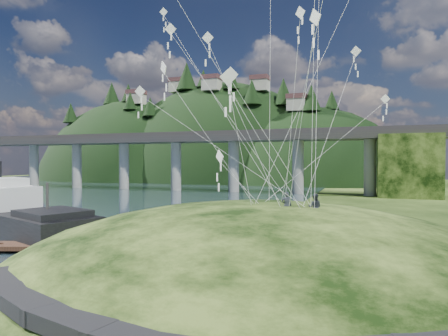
% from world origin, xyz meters
% --- Properties ---
extents(ground, '(320.00, 320.00, 0.00)m').
position_xyz_m(ground, '(0.00, 0.00, 0.00)').
color(ground, black).
rests_on(ground, ground).
extents(grass_hill, '(36.00, 32.00, 13.00)m').
position_xyz_m(grass_hill, '(8.00, 2.00, -1.50)').
color(grass_hill, black).
rests_on(grass_hill, ground).
extents(footpath, '(22.29, 5.84, 0.83)m').
position_xyz_m(footpath, '(7.46, -9.74, 2.08)').
color(footpath, black).
rests_on(footpath, ground).
extents(bridge, '(160.00, 11.00, 15.00)m').
position_xyz_m(bridge, '(-26.46, 70.07, 9.70)').
color(bridge, '#2D2B2B').
rests_on(bridge, ground).
extents(far_ridge, '(153.00, 70.00, 94.50)m').
position_xyz_m(far_ridge, '(-43.58, 122.17, -7.44)').
color(far_ridge, black).
rests_on(far_ridge, ground).
extents(work_barge, '(22.13, 12.94, 7.50)m').
position_xyz_m(work_barge, '(-19.44, 9.40, 1.88)').
color(work_barge, black).
rests_on(work_barge, ground).
extents(wooden_dock, '(14.61, 6.87, 1.05)m').
position_xyz_m(wooden_dock, '(-8.70, 5.24, 0.46)').
color(wooden_dock, '#341E15').
rests_on(wooden_dock, ground).
extents(kite_flyers, '(2.26, 0.87, 1.66)m').
position_xyz_m(kite_flyers, '(10.58, 1.30, 5.70)').
color(kite_flyers, '#282D36').
rests_on(kite_flyers, ground).
extents(kite_swarm, '(18.30, 14.53, 19.43)m').
position_xyz_m(kite_swarm, '(7.17, 2.80, 16.52)').
color(kite_swarm, white).
rests_on(kite_swarm, ground).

